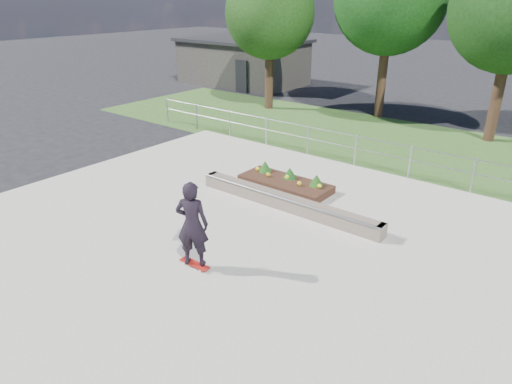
{
  "coord_description": "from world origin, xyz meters",
  "views": [
    {
      "loc": [
        6.85,
        -6.92,
        5.76
      ],
      "look_at": [
        0.2,
        1.5,
        1.1
      ],
      "focal_mm": 32.0,
      "sensor_mm": 36.0,
      "label": 1
    }
  ],
  "objects": [
    {
      "name": "ground",
      "position": [
        0.0,
        0.0,
        0.0
      ],
      "size": [
        120.0,
        120.0,
        0.0
      ],
      "primitive_type": "plane",
      "color": "black",
      "rests_on": "ground"
    },
    {
      "name": "grass_verge",
      "position": [
        0.0,
        11.0,
        0.01
      ],
      "size": [
        30.0,
        8.0,
        0.02
      ],
      "primitive_type": "cube",
      "color": "#2F5020",
      "rests_on": "ground"
    },
    {
      "name": "concrete_slab",
      "position": [
        0.0,
        0.0,
        0.03
      ],
      "size": [
        15.0,
        15.0,
        0.06
      ],
      "primitive_type": "cube",
      "color": "#A9A396",
      "rests_on": "ground"
    },
    {
      "name": "fence",
      "position": [
        0.0,
        7.5,
        0.77
      ],
      "size": [
        20.06,
        0.06,
        1.2
      ],
      "color": "#96989E",
      "rests_on": "ground"
    },
    {
      "name": "building",
      "position": [
        -14.0,
        18.0,
        1.51
      ],
      "size": [
        8.4,
        5.4,
        3.0
      ],
      "color": "#2E2B29",
      "rests_on": "ground"
    },
    {
      "name": "tree_far_left",
      "position": [
        -8.0,
        13.0,
        4.85
      ],
      "size": [
        4.55,
        4.55,
        7.15
      ],
      "color": "#311D13",
      "rests_on": "ground"
    },
    {
      "name": "grind_ledge",
      "position": [
        0.14,
        2.96,
        0.26
      ],
      "size": [
        6.0,
        0.44,
        0.43
      ],
      "color": "brown",
      "rests_on": "concrete_slab"
    },
    {
      "name": "planter_bed",
      "position": [
        -0.78,
        4.29,
        0.24
      ],
      "size": [
        3.0,
        1.2,
        0.61
      ],
      "color": "black",
      "rests_on": "concrete_slab"
    },
    {
      "name": "skateboarder",
      "position": [
        0.26,
        -0.83,
        1.14
      ],
      "size": [
        0.87,
        0.76,
        2.08
      ],
      "color": "white",
      "rests_on": "concrete_slab"
    }
  ]
}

